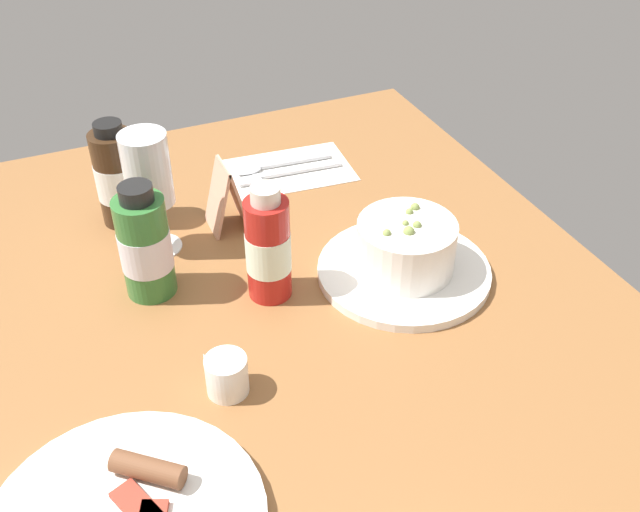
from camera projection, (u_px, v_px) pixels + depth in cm
name	position (u px, v px, depth cm)	size (l,w,h in cm)	color
ground_plane	(294.00, 342.00, 86.23)	(110.00, 84.00, 3.00)	brown
porridge_bowl	(405.00, 253.00, 91.82)	(21.98, 21.98, 8.62)	white
cutlery_setting	(286.00, 170.00, 114.36)	(14.17, 20.06, 0.90)	white
creamer_jug	(226.00, 375.00, 76.87)	(4.77, 5.20, 5.12)	white
wine_glass	(148.00, 175.00, 91.80)	(6.03, 6.03, 16.87)	white
sauce_bottle_red	(272.00, 247.00, 87.14)	(5.46, 5.46, 15.23)	#B21E19
sauce_bottle_brown	(117.00, 177.00, 99.72)	(5.89, 5.89, 15.06)	#382314
sauce_bottle_green	(145.00, 245.00, 87.44)	(6.25, 6.25, 15.08)	#337233
menu_card	(226.00, 196.00, 99.85)	(5.83, 5.28, 9.78)	tan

